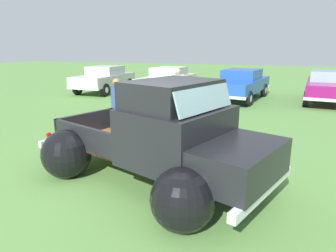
{
  "coord_description": "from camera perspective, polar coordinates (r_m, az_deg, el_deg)",
  "views": [
    {
      "loc": [
        2.11,
        -4.94,
        2.45
      ],
      "look_at": [
        0.0,
        1.05,
        0.78
      ],
      "focal_mm": 32.08,
      "sensor_mm": 36.0,
      "label": 1
    }
  ],
  "objects": [
    {
      "name": "show_car_0",
      "position": [
        17.35,
        -11.99,
        8.9
      ],
      "size": [
        1.93,
        4.16,
        1.43
      ],
      "rotation": [
        0.0,
        0.0,
        -1.58
      ],
      "color": "black",
      "rests_on": "ground"
    },
    {
      "name": "show_car_1",
      "position": [
        16.14,
        0.03,
        8.8
      ],
      "size": [
        2.1,
        4.64,
        1.43
      ],
      "rotation": [
        0.0,
        0.0,
        -1.64
      ],
      "color": "black",
      "rests_on": "ground"
    },
    {
      "name": "ground_plane",
      "position": [
        5.91,
        -3.43,
        -9.84
      ],
      "size": [
        80.0,
        80.0,
        0.0
      ],
      "primitive_type": "plane",
      "color": "#609347"
    },
    {
      "name": "show_car_2",
      "position": [
        14.92,
        13.63,
        7.91
      ],
      "size": [
        2.59,
        4.9,
        1.43
      ],
      "rotation": [
        0.0,
        0.0,
        -1.74
      ],
      "color": "black",
      "rests_on": "ground"
    },
    {
      "name": "vintage_pickup_truck",
      "position": [
        5.39,
        -0.52,
        -3.62
      ],
      "size": [
        5.0,
        3.87,
        1.96
      ],
      "rotation": [
        0.0,
        0.0,
        -0.35
      ],
      "color": "black",
      "rests_on": "ground"
    },
    {
      "name": "spectator_0",
      "position": [
        11.92,
        1.85,
        7.47
      ],
      "size": [
        0.54,
        0.38,
        1.66
      ],
      "rotation": [
        0.0,
        0.0,
        4.6
      ],
      "color": "gray",
      "rests_on": "ground"
    },
    {
      "name": "show_car_3",
      "position": [
        15.5,
        28.11,
        6.83
      ],
      "size": [
        2.29,
        4.66,
        1.43
      ],
      "rotation": [
        0.0,
        0.0,
        -1.68
      ],
      "color": "black",
      "rests_on": "ground"
    },
    {
      "name": "spectator_1",
      "position": [
        8.59,
        -9.6,
        4.27
      ],
      "size": [
        0.48,
        0.48,
        1.62
      ],
      "rotation": [
        0.0,
        0.0,
        0.8
      ],
      "color": "black",
      "rests_on": "ground"
    }
  ]
}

